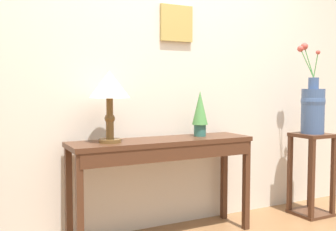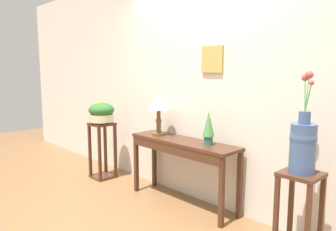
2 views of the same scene
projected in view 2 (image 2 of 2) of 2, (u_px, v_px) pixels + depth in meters
The scene contains 8 objects.
back_wall_with_art at pixel (207, 81), 3.68m from camera, with size 9.00×0.13×2.80m.
console_table at pixel (181, 149), 3.66m from camera, with size 1.39×0.37×0.75m.
table_lamp at pixel (159, 104), 3.90m from camera, with size 0.28×0.28×0.49m.
potted_plant_on_console at pixel (209, 127), 3.41m from camera, with size 0.12×0.12×0.36m.
pedestal_stand_left at pixel (103, 151), 4.61m from camera, with size 0.30×0.30×0.79m.
planter_bowl_wide_left at pixel (101, 112), 4.53m from camera, with size 0.35×0.35×0.32m.
pedestal_stand_right at pixel (299, 216), 2.63m from camera, with size 0.30×0.30×0.73m.
flower_vase_tall_right at pixel (303, 142), 2.54m from camera, with size 0.21×0.23×0.80m.
Camera 2 is at (2.37, -1.54, 1.54)m, focal length 34.87 mm.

